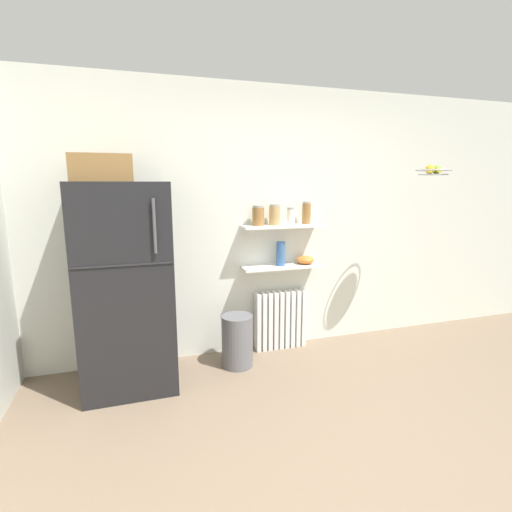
% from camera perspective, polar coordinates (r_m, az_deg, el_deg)
% --- Properties ---
extents(ground_plane, '(7.04, 7.04, 0.00)m').
position_cam_1_polar(ground_plane, '(2.91, 11.13, -24.75)').
color(ground_plane, '#7A6651').
extents(back_wall, '(7.04, 0.10, 2.60)m').
position_cam_1_polar(back_wall, '(3.82, 0.68, 5.08)').
color(back_wall, silver).
rests_on(back_wall, ground_plane).
extents(refrigerator, '(0.73, 0.74, 1.90)m').
position_cam_1_polar(refrigerator, '(3.30, -18.99, -3.62)').
color(refrigerator, black).
rests_on(refrigerator, ground_plane).
extents(radiator, '(0.53, 0.12, 0.60)m').
position_cam_1_polar(radiator, '(3.98, 3.66, -9.50)').
color(radiator, white).
rests_on(radiator, ground_plane).
extents(wall_shelf_lower, '(0.81, 0.22, 0.02)m').
position_cam_1_polar(wall_shelf_lower, '(3.79, 3.92, -1.59)').
color(wall_shelf_lower, white).
extents(wall_shelf_upper, '(0.81, 0.22, 0.02)m').
position_cam_1_polar(wall_shelf_upper, '(3.73, 4.00, 4.49)').
color(wall_shelf_upper, white).
extents(storage_jar_0, '(0.11, 0.11, 0.19)m').
position_cam_1_polar(storage_jar_0, '(3.63, 0.32, 6.05)').
color(storage_jar_0, olive).
rests_on(storage_jar_0, wall_shelf_upper).
extents(storage_jar_1, '(0.11, 0.11, 0.20)m').
position_cam_1_polar(storage_jar_1, '(3.69, 2.81, 6.17)').
color(storage_jar_1, tan).
rests_on(storage_jar_1, wall_shelf_upper).
extents(storage_jar_2, '(0.08, 0.08, 0.17)m').
position_cam_1_polar(storage_jar_2, '(3.75, 5.22, 5.97)').
color(storage_jar_2, silver).
rests_on(storage_jar_2, wall_shelf_upper).
extents(storage_jar_3, '(0.09, 0.09, 0.22)m').
position_cam_1_polar(storage_jar_3, '(3.81, 7.56, 6.42)').
color(storage_jar_3, olive).
rests_on(storage_jar_3, wall_shelf_upper).
extents(vase, '(0.09, 0.09, 0.24)m').
position_cam_1_polar(vase, '(3.76, 3.70, 0.36)').
color(vase, '#38609E').
rests_on(vase, wall_shelf_lower).
extents(shelf_bowl, '(0.18, 0.18, 0.08)m').
position_cam_1_polar(shelf_bowl, '(3.88, 7.39, -0.56)').
color(shelf_bowl, orange).
rests_on(shelf_bowl, wall_shelf_lower).
extents(trash_bin, '(0.29, 0.29, 0.49)m').
position_cam_1_polar(trash_bin, '(3.63, -2.82, -12.57)').
color(trash_bin, slate).
rests_on(trash_bin, ground_plane).
extents(hanging_fruit_basket, '(0.32, 0.32, 0.10)m').
position_cam_1_polar(hanging_fruit_basket, '(4.00, 25.08, 11.48)').
color(hanging_fruit_basket, '#B2B2B7').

